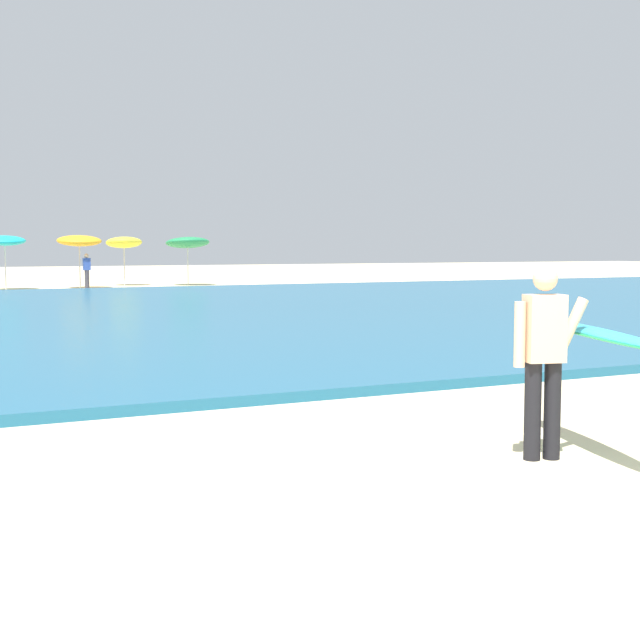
{
  "coord_description": "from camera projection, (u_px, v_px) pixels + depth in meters",
  "views": [
    {
      "loc": [
        -3.76,
        -4.99,
        1.9
      ],
      "look_at": [
        0.36,
        3.56,
        1.1
      ],
      "focal_mm": 48.92,
      "sensor_mm": 36.0,
      "label": 1
    }
  ],
  "objects": [
    {
      "name": "beach_umbrella_6",
      "position": [
        124.0,
        243.0,
        42.18
      ],
      "size": [
        1.73,
        1.77,
        2.43
      ],
      "color": "beige",
      "rests_on": "ground"
    },
    {
      "name": "beach_umbrella_5",
      "position": [
        79.0,
        241.0,
        39.32
      ],
      "size": [
        1.98,
        2.01,
        2.48
      ],
      "color": "beige",
      "rests_on": "ground"
    },
    {
      "name": "beachgoer_near_row_left",
      "position": [
        87.0,
        270.0,
        39.0
      ],
      "size": [
        0.32,
        0.2,
        1.58
      ],
      "color": "#383842",
      "rests_on": "ground"
    },
    {
      "name": "beach_umbrella_4",
      "position": [
        5.0,
        241.0,
        37.98
      ],
      "size": [
        1.78,
        1.81,
        2.45
      ],
      "color": "beige",
      "rests_on": "ground"
    },
    {
      "name": "sea",
      "position": [
        60.0,
        316.0,
        22.94
      ],
      "size": [
        120.0,
        28.0,
        0.14
      ],
      "primitive_type": "cube",
      "color": "#1E6084",
      "rests_on": "ground"
    },
    {
      "name": "ground_plane",
      "position": [
        489.0,
        511.0,
        6.27
      ],
      "size": [
        160.0,
        160.0,
        0.0
      ],
      "primitive_type": "plane",
      "color": "beige"
    },
    {
      "name": "surfer_with_board",
      "position": [
        568.0,
        345.0,
        7.76
      ],
      "size": [
        1.22,
        2.45,
        1.73
      ],
      "color": "black",
      "rests_on": "ground"
    },
    {
      "name": "beach_umbrella_7",
      "position": [
        188.0,
        243.0,
        42.44
      ],
      "size": [
        2.12,
        2.16,
        2.44
      ],
      "color": "beige",
      "rests_on": "ground"
    }
  ]
}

